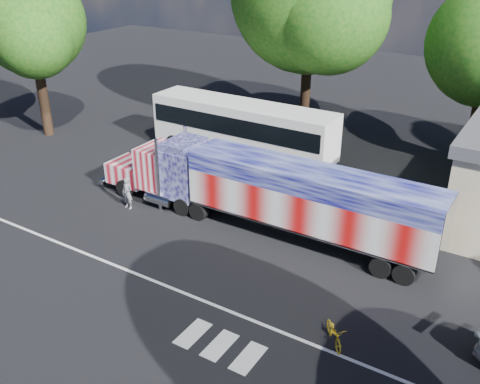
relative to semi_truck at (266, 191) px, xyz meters
The scene contains 7 objects.
ground 4.21m from the semi_truck, 109.56° to the right, with size 100.00×100.00×0.00m, color black.
lane_markings 7.53m from the semi_truck, 86.19° to the right, with size 30.00×2.67×0.01m.
semi_truck is the anchor object (origin of this frame).
coach_bus 9.59m from the semi_truck, 128.64° to the left, with size 12.56×2.92×3.65m.
woman 7.72m from the semi_truck, 165.13° to the right, with size 0.65×0.43×1.78m, color slate.
bicycle 8.72m from the semi_truck, 43.91° to the right, with size 0.56×1.61×0.85m, color gold.
tree_w_a 21.49m from the semi_truck, 169.65° to the left, with size 7.64×7.27×11.66m.
Camera 1 is at (12.48, -17.04, 13.33)m, focal length 40.00 mm.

